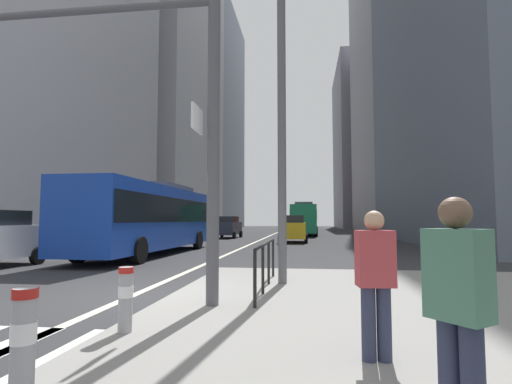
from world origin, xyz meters
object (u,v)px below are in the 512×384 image
object	(u,v)px
city_bus_red_distant	(306,219)
car_oncoming_mid	(228,227)
city_bus_blue_oncoming	(151,215)
pedestrian_walking	(458,305)
street_lamp_post	(281,66)
traffic_signal_gantry	(120,85)
pedestrian_waiting	(375,278)
car_receding_near	(294,229)
city_bus_red_receding	(305,218)
bollard_left	(126,296)
bollard_front	(23,340)

from	to	relation	value
city_bus_red_distant	car_oncoming_mid	size ratio (longest dim) A/B	2.59
city_bus_blue_oncoming	pedestrian_walking	world-z (taller)	city_bus_blue_oncoming
street_lamp_post	pedestrian_walking	size ratio (longest dim) A/B	4.97
city_bus_red_distant	traffic_signal_gantry	xyz separation A→B (m)	(-3.45, -55.78, 2.24)
traffic_signal_gantry	street_lamp_post	world-z (taller)	street_lamp_post
city_bus_blue_oncoming	pedestrian_waiting	distance (m)	15.46
car_receding_near	pedestrian_walking	size ratio (longest dim) A/B	2.67
city_bus_red_receding	city_bus_red_distant	size ratio (longest dim) A/B	1.01
city_bus_blue_oncoming	street_lamp_post	xyz separation A→B (m)	(6.67, -8.41, 3.45)
traffic_signal_gantry	bollard_left	world-z (taller)	traffic_signal_gantry
bollard_front	bollard_left	bearing A→B (deg)	93.60
street_lamp_post	city_bus_blue_oncoming	bearing A→B (deg)	128.41
city_bus_red_receding	bollard_front	xyz separation A→B (m)	(-2.08, -39.39, -1.18)
city_bus_red_receding	traffic_signal_gantry	bearing A→B (deg)	-95.18
bollard_left	pedestrian_waiting	world-z (taller)	pedestrian_waiting
bollard_front	pedestrian_walking	bearing A→B (deg)	-1.70
street_lamp_post	pedestrian_walking	world-z (taller)	street_lamp_post
city_bus_red_distant	street_lamp_post	xyz separation A→B (m)	(-0.63, -53.30, 3.45)
car_receding_near	bollard_left	world-z (taller)	car_receding_near
city_bus_red_distant	bollard_front	xyz separation A→B (m)	(-2.31, -59.51, -1.18)
car_oncoming_mid	car_receding_near	xyz separation A→B (m)	(6.11, -6.19, -0.00)
city_bus_red_distant	traffic_signal_gantry	size ratio (longest dim) A/B	1.89
car_receding_near	bollard_left	xyz separation A→B (m)	(-1.45, -23.70, -0.37)
bollard_left	pedestrian_walking	size ratio (longest dim) A/B	0.52
pedestrian_waiting	pedestrian_walking	size ratio (longest dim) A/B	0.96
city_bus_red_receding	bollard_front	world-z (taller)	city_bus_red_receding
pedestrian_walking	city_bus_red_receding	bearing A→B (deg)	91.65
city_bus_red_receding	car_receding_near	xyz separation A→B (m)	(-0.76, -13.66, -0.85)
car_oncoming_mid	bollard_front	world-z (taller)	car_oncoming_mid
city_bus_red_receding	bollard_front	distance (m)	39.46
street_lamp_post	bollard_left	bearing A→B (deg)	-113.26
pedestrian_walking	city_bus_red_distant	bearing A→B (deg)	90.88
car_receding_near	pedestrian_walking	world-z (taller)	car_receding_near
car_oncoming_mid	bollard_left	bearing A→B (deg)	-81.14
city_bus_blue_oncoming	traffic_signal_gantry	bearing A→B (deg)	-70.53
traffic_signal_gantry	bollard_front	world-z (taller)	traffic_signal_gantry
city_bus_red_receding	street_lamp_post	world-z (taller)	street_lamp_post
traffic_signal_gantry	bollard_left	size ratio (longest dim) A/B	7.16
pedestrian_walking	city_bus_blue_oncoming	bearing A→B (deg)	119.17
car_receding_near	traffic_signal_gantry	world-z (taller)	traffic_signal_gantry
bollard_left	street_lamp_post	bearing A→B (deg)	66.74
bollard_left	pedestrian_waiting	size ratio (longest dim) A/B	0.54
car_receding_near	bollard_front	xyz separation A→B (m)	(-1.32, -25.73, -0.33)
traffic_signal_gantry	car_receding_near	bearing A→B (deg)	83.59
city_bus_red_receding	car_oncoming_mid	distance (m)	10.19
city_bus_blue_oncoming	traffic_signal_gantry	size ratio (longest dim) A/B	1.96
city_bus_red_receding	car_oncoming_mid	size ratio (longest dim) A/B	2.62
street_lamp_post	traffic_signal_gantry	bearing A→B (deg)	-138.66
car_oncoming_mid	bollard_left	world-z (taller)	car_oncoming_mid
car_oncoming_mid	pedestrian_walking	distance (m)	33.00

